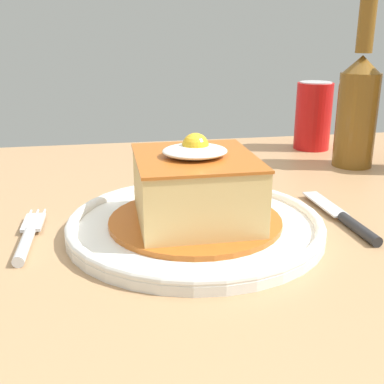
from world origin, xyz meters
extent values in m
cube|color=#A87F56|center=(0.00, 0.00, 0.72)|extent=(1.19, 0.80, 0.04)
cylinder|color=#A87F56|center=(0.52, 0.32, 0.35)|extent=(0.07, 0.07, 0.70)
cylinder|color=white|center=(0.02, -0.06, 0.75)|extent=(0.28, 0.28, 0.01)
torus|color=white|center=(0.02, -0.06, 0.75)|extent=(0.28, 0.28, 0.01)
cylinder|color=#B75B1E|center=(0.02, -0.06, 0.75)|extent=(0.19, 0.19, 0.01)
cube|color=#DBB770|center=(0.02, -0.06, 0.79)|extent=(0.12, 0.14, 0.07)
cube|color=#B75B1E|center=(0.02, -0.06, 0.83)|extent=(0.13, 0.14, 0.00)
ellipsoid|color=white|center=(0.01, -0.06, 0.83)|extent=(0.07, 0.06, 0.01)
sphere|color=yellow|center=(0.02, -0.06, 0.84)|extent=(0.03, 0.03, 0.03)
cylinder|color=silver|center=(-0.17, -0.08, 0.75)|extent=(0.01, 0.08, 0.01)
cube|color=silver|center=(-0.16, -0.02, 0.75)|extent=(0.02, 0.05, 0.00)
cylinder|color=silver|center=(-0.16, 0.01, 0.75)|extent=(0.00, 0.03, 0.00)
cylinder|color=silver|center=(-0.16, 0.01, 0.75)|extent=(0.00, 0.03, 0.00)
cylinder|color=silver|center=(-0.17, 0.01, 0.75)|extent=(0.00, 0.03, 0.00)
cylinder|color=#262628|center=(0.19, -0.10, 0.75)|extent=(0.01, 0.08, 0.01)
cube|color=silver|center=(0.19, -0.02, 0.75)|extent=(0.02, 0.09, 0.00)
cylinder|color=red|center=(0.30, 0.29, 0.80)|extent=(0.07, 0.07, 0.12)
cylinder|color=silver|center=(0.30, 0.29, 0.86)|extent=(0.06, 0.06, 0.00)
cylinder|color=brown|center=(0.32, 0.16, 0.82)|extent=(0.06, 0.06, 0.15)
cone|color=brown|center=(0.32, 0.16, 0.90)|extent=(0.06, 0.06, 0.03)
cylinder|color=brown|center=(0.32, 0.16, 0.96)|extent=(0.03, 0.03, 0.08)
camera|label=1|loc=(-0.08, -0.55, 0.96)|focal=45.48mm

